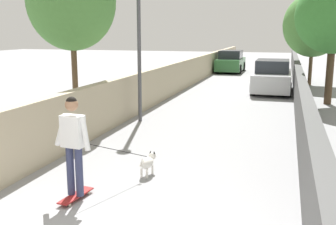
{
  "coord_description": "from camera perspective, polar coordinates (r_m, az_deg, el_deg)",
  "views": [
    {
      "loc": [
        -4.01,
        -2.27,
        2.85
      ],
      "look_at": [
        4.79,
        0.33,
        1.0
      ],
      "focal_mm": 42.98,
      "sensor_mm": 36.0,
      "label": 1
    }
  ],
  "objects": [
    {
      "name": "ground_plane",
      "position": [
        18.37,
        9.17,
        2.33
      ],
      "size": [
        80.0,
        80.0,
        0.0
      ],
      "primitive_type": "plane",
      "color": "gray"
    },
    {
      "name": "wall_left",
      "position": [
        16.91,
        -1.01,
        4.14
      ],
      "size": [
        48.0,
        0.3,
        1.43
      ],
      "primitive_type": "cube",
      "color": "tan",
      "rests_on": "ground"
    },
    {
      "name": "fence_right",
      "position": [
        16.16,
        18.1,
        3.01
      ],
      "size": [
        48.0,
        0.3,
        1.3
      ],
      "primitive_type": "cube",
      "color": "#4C4C4C",
      "rests_on": "ground"
    },
    {
      "name": "tree_right_near",
      "position": [
        17.09,
        22.5,
        12.51
      ],
      "size": [
        2.94,
        2.94,
        4.9
      ],
      "color": "#473523",
      "rests_on": "ground"
    },
    {
      "name": "tree_right_mid",
      "position": [
        23.04,
        19.92,
        11.59
      ],
      "size": [
        3.14,
        3.14,
        4.88
      ],
      "color": "brown",
      "rests_on": "ground"
    },
    {
      "name": "tree_left_far",
      "position": [
        13.26,
        -13.54,
        15.11
      ],
      "size": [
        2.75,
        2.75,
        5.32
      ],
      "color": "brown",
      "rests_on": "ground"
    },
    {
      "name": "lamp_post",
      "position": [
        12.81,
        -4.17,
        12.8
      ],
      "size": [
        0.36,
        0.36,
        4.68
      ],
      "color": "#4C4C51",
      "rests_on": "ground"
    },
    {
      "name": "skateboard",
      "position": [
        7.26,
        -12.92,
        -11.43
      ],
      "size": [
        0.82,
        0.29,
        0.08
      ],
      "color": "maroon",
      "rests_on": "ground"
    },
    {
      "name": "person_skateboarder",
      "position": [
        6.94,
        -13.3,
        -3.58
      ],
      "size": [
        0.26,
        0.72,
        1.72
      ],
      "color": "#333859",
      "rests_on": "skateboard"
    },
    {
      "name": "dog",
      "position": [
        8.15,
        -2.94,
        -7.05
      ],
      "size": [
        1.79,
        0.93,
        1.06
      ],
      "color": "white",
      "rests_on": "ground"
    },
    {
      "name": "car_near",
      "position": [
        19.89,
        14.55,
        4.87
      ],
      "size": [
        4.12,
        1.8,
        1.54
      ],
      "color": "silver",
      "rests_on": "ground"
    },
    {
      "name": "car_far",
      "position": [
        29.38,
        8.88,
        7.1
      ],
      "size": [
        4.03,
        1.8,
        1.54
      ],
      "color": "#336B38",
      "rests_on": "ground"
    }
  ]
}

